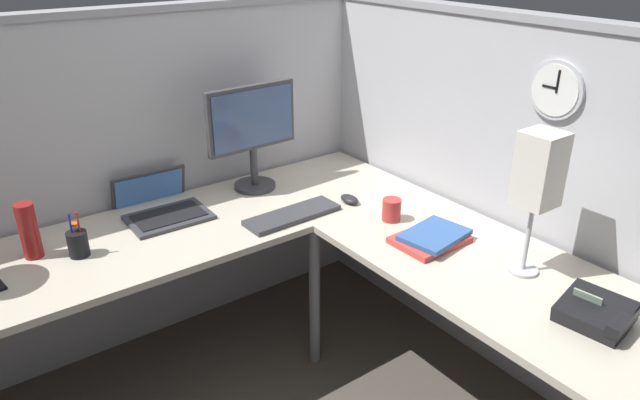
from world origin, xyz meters
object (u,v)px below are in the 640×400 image
Objects in this scene: computer_mouse at (349,199)px; thermos_flask at (29,231)px; monitor at (252,130)px; pen_cup at (78,243)px; keyboard at (292,215)px; wall_clock at (557,90)px; office_phone at (597,314)px; desk_lamp_paper at (539,174)px; book_stack at (432,238)px; coffee_mug at (392,210)px; laptop at (160,206)px.

thermos_flask is at bearing 165.42° from computer_mouse.
monitor reaches higher than pen_cup.
keyboard is 1.95× the size of wall_clock.
computer_mouse is at bearing -57.39° from monitor.
office_phone is at bearing -78.80° from monitor.
pen_cup is at bearing 139.71° from desk_lamp_paper.
book_stack reaches higher than computer_mouse.
thermos_flask is 0.73× the size of book_stack.
monitor is 5.21× the size of coffee_mug.
office_phone is at bearing -126.28° from wall_clock.
desk_lamp_paper is (0.39, -1.24, 0.09)m from monitor.
office_phone is (1.33, -1.50, -0.07)m from thermos_flask.
wall_clock reaches higher than book_stack.
book_stack is (1.30, -0.82, -0.09)m from thermos_flask.
computer_mouse is 0.45× the size of office_phone.
monitor reaches higher than keyboard.
book_stack is 0.72m from wall_clock.
computer_mouse is 0.58× the size of pen_cup.
office_phone is (0.05, -1.17, 0.02)m from computer_mouse.
monitor is at bearing 107.54° from desk_lamp_paper.
computer_mouse is 0.25m from coffee_mug.
book_stack is (0.03, -0.49, 0.00)m from computer_mouse.
book_stack is 0.25m from coffee_mug.
monitor reaches higher than office_phone.
book_stack is at bearing 107.15° from desk_lamp_paper.
pen_cup is 0.60× the size of book_stack.
office_phone is at bearing -75.07° from keyboard.
desk_lamp_paper reaches higher than pen_cup.
pen_cup is at bearing 168.21° from computer_mouse.
coffee_mug is at bearing 91.19° from office_phone.
desk_lamp_paper is at bearing -39.69° from thermos_flask.
desk_lamp_paper reaches higher than coffee_mug.
laptop is at bearing 135.62° from wall_clock.
coffee_mug is at bearing 130.09° from wall_clock.
pen_cup is (-0.87, -0.17, -0.24)m from monitor.
keyboard is 4.48× the size of coffee_mug.
wall_clock is (0.66, -1.09, 0.31)m from monitor.
office_phone is 1.04× the size of wall_clock.
desk_lamp_paper reaches higher than office_phone.
laptop is 0.59m from keyboard.
desk_lamp_paper is at bearing -80.95° from computer_mouse.
book_stack is at bearing -50.35° from laptop.
wall_clock reaches higher than office_phone.
keyboard is (-0.04, -0.38, -0.28)m from monitor.
wall_clock is at bearing -30.96° from pen_cup.
office_phone is 0.43× the size of desk_lamp_paper.
wall_clock is (0.27, 0.15, 0.22)m from desk_lamp_paper.
keyboard is at bearing -14.00° from pen_cup.
monitor reaches higher than book_stack.
keyboard is at bearing 174.66° from computer_mouse.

